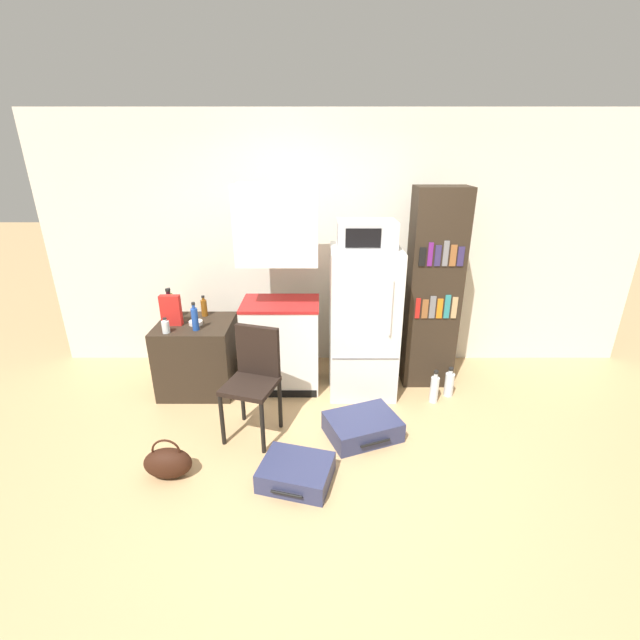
{
  "coord_description": "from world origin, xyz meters",
  "views": [
    {
      "loc": [
        -0.05,
        -2.59,
        2.31
      ],
      "look_at": [
        -0.06,
        0.85,
        0.92
      ],
      "focal_mm": 24.0,
      "sensor_mm": 36.0,
      "label": 1
    }
  ],
  "objects_px": {
    "bowl": "(196,323)",
    "suitcase_large_flat": "(363,427)",
    "kitchen_hutch": "(281,300)",
    "refrigerator": "(364,322)",
    "bookshelf": "(434,291)",
    "chair": "(255,372)",
    "suitcase_small_flat": "(297,472)",
    "handbag": "(169,462)",
    "bottle_olive_oil": "(171,304)",
    "bottle_wine_dark": "(171,306)",
    "side_table": "(199,356)",
    "microwave": "(367,234)",
    "water_bottle_front": "(435,389)",
    "cereal_box": "(172,310)",
    "water_bottle_middle": "(450,384)",
    "bottle_clear_short": "(166,326)",
    "bottle_blue_soda": "(196,318)",
    "bottle_amber_beer": "(205,307)"
  },
  "relations": [
    {
      "from": "kitchen_hutch",
      "to": "water_bottle_middle",
      "type": "height_order",
      "value": "kitchen_hutch"
    },
    {
      "from": "cereal_box",
      "to": "handbag",
      "type": "relative_size",
      "value": 0.83
    },
    {
      "from": "bowl",
      "to": "side_table",
      "type": "bearing_deg",
      "value": 128.76
    },
    {
      "from": "bookshelf",
      "to": "bottle_olive_oil",
      "type": "bearing_deg",
      "value": 178.75
    },
    {
      "from": "kitchen_hutch",
      "to": "bottle_clear_short",
      "type": "height_order",
      "value": "kitchen_hutch"
    },
    {
      "from": "bookshelf",
      "to": "chair",
      "type": "height_order",
      "value": "bookshelf"
    },
    {
      "from": "refrigerator",
      "to": "bottle_blue_soda",
      "type": "height_order",
      "value": "refrigerator"
    },
    {
      "from": "suitcase_large_flat",
      "to": "suitcase_small_flat",
      "type": "height_order",
      "value": "suitcase_large_flat"
    },
    {
      "from": "microwave",
      "to": "cereal_box",
      "type": "distance_m",
      "value": 1.99
    },
    {
      "from": "bottle_olive_oil",
      "to": "side_table",
      "type": "bearing_deg",
      "value": -36.68
    },
    {
      "from": "bowl",
      "to": "suitcase_large_flat",
      "type": "distance_m",
      "value": 1.87
    },
    {
      "from": "bottle_olive_oil",
      "to": "bowl",
      "type": "relative_size",
      "value": 2.23
    },
    {
      "from": "side_table",
      "to": "kitchen_hutch",
      "type": "height_order",
      "value": "kitchen_hutch"
    },
    {
      "from": "microwave",
      "to": "bottle_wine_dark",
      "type": "relative_size",
      "value": 1.67
    },
    {
      "from": "side_table",
      "to": "cereal_box",
      "type": "distance_m",
      "value": 0.55
    },
    {
      "from": "refrigerator",
      "to": "bottle_wine_dark",
      "type": "relative_size",
      "value": 4.61
    },
    {
      "from": "microwave",
      "to": "handbag",
      "type": "xyz_separation_m",
      "value": [
        -1.56,
        -1.3,
        -1.46
      ]
    },
    {
      "from": "bottle_clear_short",
      "to": "side_table",
      "type": "bearing_deg",
      "value": 50.67
    },
    {
      "from": "water_bottle_middle",
      "to": "bottle_amber_beer",
      "type": "bearing_deg",
      "value": 171.71
    },
    {
      "from": "bottle_amber_beer",
      "to": "bottle_olive_oil",
      "type": "height_order",
      "value": "bottle_olive_oil"
    },
    {
      "from": "kitchen_hutch",
      "to": "suitcase_small_flat",
      "type": "height_order",
      "value": "kitchen_hutch"
    },
    {
      "from": "bottle_wine_dark",
      "to": "bowl",
      "type": "bearing_deg",
      "value": -26.82
    },
    {
      "from": "microwave",
      "to": "bottle_olive_oil",
      "type": "relative_size",
      "value": 1.82
    },
    {
      "from": "bookshelf",
      "to": "bottle_olive_oil",
      "type": "xyz_separation_m",
      "value": [
        -2.64,
        0.06,
        -0.16
      ]
    },
    {
      "from": "bookshelf",
      "to": "cereal_box",
      "type": "xyz_separation_m",
      "value": [
        -2.55,
        -0.2,
        -0.13
      ]
    },
    {
      "from": "chair",
      "to": "suitcase_small_flat",
      "type": "distance_m",
      "value": 0.89
    },
    {
      "from": "bottle_olive_oil",
      "to": "water_bottle_middle",
      "type": "xyz_separation_m",
      "value": [
        2.81,
        -0.37,
        -0.71
      ]
    },
    {
      "from": "bookshelf",
      "to": "handbag",
      "type": "height_order",
      "value": "bookshelf"
    },
    {
      "from": "bottle_olive_oil",
      "to": "bottle_wine_dark",
      "type": "bearing_deg",
      "value": -74.47
    },
    {
      "from": "side_table",
      "to": "bookshelf",
      "type": "bearing_deg",
      "value": 3.75
    },
    {
      "from": "refrigerator",
      "to": "bottle_wine_dark",
      "type": "distance_m",
      "value": 1.92
    },
    {
      "from": "bottle_amber_beer",
      "to": "cereal_box",
      "type": "xyz_separation_m",
      "value": [
        -0.25,
        -0.24,
        0.06
      ]
    },
    {
      "from": "handbag",
      "to": "suitcase_small_flat",
      "type": "bearing_deg",
      "value": -3.02
    },
    {
      "from": "microwave",
      "to": "bottle_amber_beer",
      "type": "relative_size",
      "value": 2.46
    },
    {
      "from": "bottle_clear_short",
      "to": "bottle_olive_oil",
      "type": "relative_size",
      "value": 0.5
    },
    {
      "from": "bottle_wine_dark",
      "to": "suitcase_large_flat",
      "type": "xyz_separation_m",
      "value": [
        1.86,
        -0.92,
        -0.76
      ]
    },
    {
      "from": "bottle_blue_soda",
      "to": "cereal_box",
      "type": "relative_size",
      "value": 0.92
    },
    {
      "from": "bottle_olive_oil",
      "to": "water_bottle_front",
      "type": "bearing_deg",
      "value": -10.47
    },
    {
      "from": "bookshelf",
      "to": "water_bottle_front",
      "type": "xyz_separation_m",
      "value": [
        -0.01,
        -0.43,
        -0.86
      ]
    },
    {
      "from": "bookshelf",
      "to": "bottle_wine_dark",
      "type": "bearing_deg",
      "value": -179.02
    },
    {
      "from": "side_table",
      "to": "suitcase_small_flat",
      "type": "distance_m",
      "value": 1.74
    },
    {
      "from": "suitcase_small_flat",
      "to": "handbag",
      "type": "bearing_deg",
      "value": -168.28
    },
    {
      "from": "kitchen_hutch",
      "to": "refrigerator",
      "type": "xyz_separation_m",
      "value": [
        0.81,
        -0.06,
        -0.2
      ]
    },
    {
      "from": "refrigerator",
      "to": "microwave",
      "type": "bearing_deg",
      "value": -108.61
    },
    {
      "from": "water_bottle_front",
      "to": "bookshelf",
      "type": "bearing_deg",
      "value": 89.09
    },
    {
      "from": "bowl",
      "to": "suitcase_large_flat",
      "type": "bearing_deg",
      "value": -26.19
    },
    {
      "from": "suitcase_large_flat",
      "to": "suitcase_small_flat",
      "type": "distance_m",
      "value": 0.77
    },
    {
      "from": "chair",
      "to": "suitcase_small_flat",
      "type": "bearing_deg",
      "value": -42.11
    },
    {
      "from": "water_bottle_middle",
      "to": "bottle_blue_soda",
      "type": "bearing_deg",
      "value": -179.82
    },
    {
      "from": "bowl",
      "to": "bookshelf",
      "type": "bearing_deg",
      "value": 4.62
    }
  ]
}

